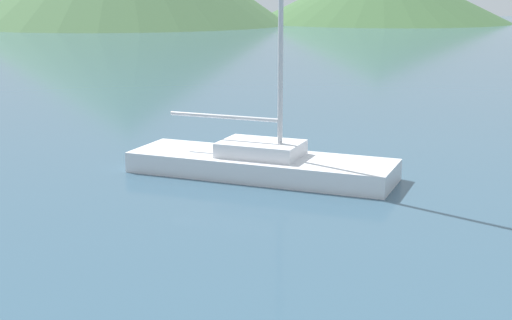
{
  "coord_description": "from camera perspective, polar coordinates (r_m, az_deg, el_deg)",
  "views": [
    {
      "loc": [
        -2.66,
        0.98,
        4.38
      ],
      "look_at": [
        0.76,
        14.0,
        1.2
      ],
      "focal_mm": 50.0,
      "sensor_mm": 36.0,
      "label": 1
    }
  ],
  "objects": [
    {
      "name": "sailboat_inner",
      "position": [
        17.33,
        0.41,
        0.11
      ],
      "size": [
        6.35,
        5.42,
        11.39
      ],
      "rotation": [
        0.0,
        0.0,
        -0.64
      ],
      "color": "silver",
      "rests_on": "ground_plane"
    }
  ]
}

